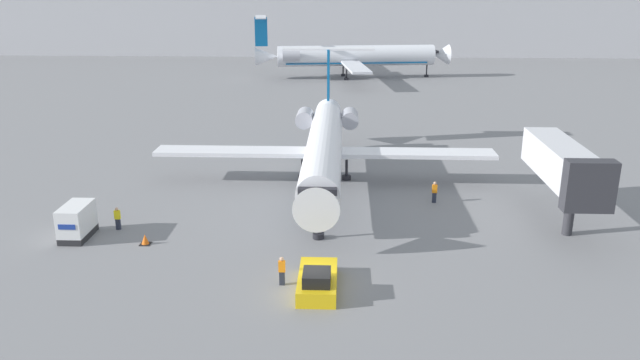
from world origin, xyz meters
The scene contains 11 objects.
ground_plane centered at (0.00, 0.00, 0.00)m, with size 600.00×600.00×0.00m, color slate.
terminal_building centered at (0.00, 120.00, 7.78)m, with size 180.00×16.80×15.50m.
airplane_main centered at (-0.02, 19.92, 3.40)m, with size 29.74×30.79×10.29m.
pushback_tug centered at (0.27, -0.07, 0.58)m, with size 2.23×4.81×1.61m.
luggage_cart centered at (-16.74, 6.93, 1.19)m, with size 1.67×3.17×2.38m.
worker_near_tug centered at (-1.84, 0.45, 0.94)m, with size 0.40×0.25×1.79m.
worker_by_wing centered at (9.00, 15.06, 0.93)m, with size 0.40×0.25×1.76m.
worker_on_apron centered at (-14.46, 8.48, 0.88)m, with size 0.40×0.24×1.68m.
traffic_cone_left centered at (-11.72, 5.95, 0.34)m, with size 0.71×0.71×0.71m.
airplane_parked_far_left centered at (2.71, 80.80, 3.99)m, with size 35.29×32.60×10.91m.
jet_bridge centered at (17.50, 11.04, 4.45)m, with size 3.20×11.65×6.19m.
Camera 1 is at (1.71, -32.50, 17.23)m, focal length 35.00 mm.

